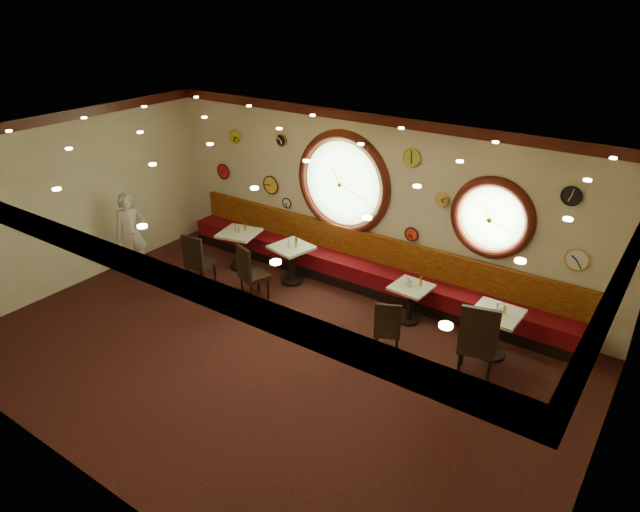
{
  "coord_description": "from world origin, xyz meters",
  "views": [
    {
      "loc": [
        4.76,
        -5.46,
        5.14
      ],
      "look_at": [
        0.4,
        0.8,
        1.5
      ],
      "focal_mm": 32.0,
      "sensor_mm": 36.0,
      "label": 1
    }
  ],
  "objects_px": {
    "condiment_c_salt": "(408,282)",
    "condiment_b_bottle": "(296,242)",
    "condiment_a_pepper": "(239,230)",
    "table_d": "(495,328)",
    "chair_b": "(249,269)",
    "condiment_a_salt": "(235,228)",
    "condiment_b_pepper": "(289,245)",
    "condiment_d_pepper": "(501,309)",
    "table_a": "(240,245)",
    "chair_c": "(388,325)",
    "condiment_d_bottle": "(505,309)",
    "condiment_b_salt": "(289,242)",
    "condiment_a_bottle": "(245,227)",
    "chair_a": "(197,258)",
    "condiment_d_salt": "(498,305)",
    "table_c": "(410,299)",
    "table_b": "(292,260)",
    "condiment_c_bottle": "(421,281)",
    "condiment_c_pepper": "(410,284)",
    "chair_d": "(478,338)",
    "waiter": "(131,234)"
  },
  "relations": [
    {
      "from": "condiment_c_salt",
      "to": "condiment_b_bottle",
      "type": "relative_size",
      "value": 0.65
    },
    {
      "from": "condiment_c_salt",
      "to": "condiment_a_pepper",
      "type": "height_order",
      "value": "condiment_a_pepper"
    },
    {
      "from": "table_d",
      "to": "chair_b",
      "type": "distance_m",
      "value": 4.24
    },
    {
      "from": "condiment_a_pepper",
      "to": "condiment_a_salt",
      "type": "bearing_deg",
      "value": 164.93
    },
    {
      "from": "condiment_b_pepper",
      "to": "condiment_d_pepper",
      "type": "bearing_deg",
      "value": -0.93
    },
    {
      "from": "table_a",
      "to": "chair_c",
      "type": "relative_size",
      "value": 1.44
    },
    {
      "from": "table_a",
      "to": "condiment_a_salt",
      "type": "relative_size",
      "value": 7.75
    },
    {
      "from": "table_a",
      "to": "condiment_c_salt",
      "type": "distance_m",
      "value": 3.63
    },
    {
      "from": "chair_b",
      "to": "condiment_d_pepper",
      "type": "xyz_separation_m",
      "value": [
        4.2,
        0.83,
        0.21
      ]
    },
    {
      "from": "chair_b",
      "to": "condiment_d_bottle",
      "type": "height_order",
      "value": "chair_b"
    },
    {
      "from": "table_d",
      "to": "condiment_b_salt",
      "type": "distance_m",
      "value": 4.05
    },
    {
      "from": "condiment_a_pepper",
      "to": "condiment_a_bottle",
      "type": "relative_size",
      "value": 0.74
    },
    {
      "from": "chair_a",
      "to": "condiment_d_salt",
      "type": "relative_size",
      "value": 5.75
    },
    {
      "from": "table_c",
      "to": "condiment_b_pepper",
      "type": "xyz_separation_m",
      "value": [
        -2.48,
        -0.07,
        0.38
      ]
    },
    {
      "from": "condiment_a_pepper",
      "to": "condiment_a_bottle",
      "type": "height_order",
      "value": "condiment_a_bottle"
    },
    {
      "from": "table_d",
      "to": "condiment_d_pepper",
      "type": "relative_size",
      "value": 7.31
    },
    {
      "from": "condiment_b_salt",
      "to": "condiment_a_salt",
      "type": "bearing_deg",
      "value": -174.21
    },
    {
      "from": "table_b",
      "to": "condiment_a_salt",
      "type": "height_order",
      "value": "condiment_a_salt"
    },
    {
      "from": "chair_c",
      "to": "condiment_a_bottle",
      "type": "relative_size",
      "value": 3.92
    },
    {
      "from": "chair_a",
      "to": "condiment_d_pepper",
      "type": "relative_size",
      "value": 6.27
    },
    {
      "from": "condiment_a_salt",
      "to": "condiment_d_pepper",
      "type": "distance_m",
      "value": 5.29
    },
    {
      "from": "table_b",
      "to": "chair_b",
      "type": "distance_m",
      "value": 0.98
    },
    {
      "from": "table_c",
      "to": "condiment_c_bottle",
      "type": "distance_m",
      "value": 0.36
    },
    {
      "from": "condiment_b_bottle",
      "to": "table_b",
      "type": "bearing_deg",
      "value": -158.03
    },
    {
      "from": "table_d",
      "to": "chair_a",
      "type": "relative_size",
      "value": 1.17
    },
    {
      "from": "condiment_a_salt",
      "to": "condiment_c_salt",
      "type": "height_order",
      "value": "condiment_a_salt"
    },
    {
      "from": "condiment_b_salt",
      "to": "condiment_c_pepper",
      "type": "height_order",
      "value": "condiment_b_salt"
    },
    {
      "from": "table_c",
      "to": "condiment_a_bottle",
      "type": "xyz_separation_m",
      "value": [
        -3.64,
        0.02,
        0.43
      ]
    },
    {
      "from": "chair_b",
      "to": "chair_d",
      "type": "bearing_deg",
      "value": 19.89
    },
    {
      "from": "table_b",
      "to": "condiment_d_bottle",
      "type": "xyz_separation_m",
      "value": [
        4.04,
        -0.11,
        0.36
      ]
    },
    {
      "from": "table_d",
      "to": "condiment_a_pepper",
      "type": "xyz_separation_m",
      "value": [
        -5.14,
        0.03,
        0.35
      ]
    },
    {
      "from": "condiment_a_salt",
      "to": "condiment_a_pepper",
      "type": "height_order",
      "value": "same"
    },
    {
      "from": "condiment_b_salt",
      "to": "condiment_b_bottle",
      "type": "height_order",
      "value": "condiment_b_bottle"
    },
    {
      "from": "chair_d",
      "to": "chair_a",
      "type": "bearing_deg",
      "value": 168.15
    },
    {
      "from": "chair_a",
      "to": "condiment_d_pepper",
      "type": "height_order",
      "value": "chair_a"
    },
    {
      "from": "condiment_a_salt",
      "to": "condiment_b_bottle",
      "type": "relative_size",
      "value": 0.62
    },
    {
      "from": "table_b",
      "to": "condiment_c_bottle",
      "type": "bearing_deg",
      "value": 2.26
    },
    {
      "from": "table_a",
      "to": "table_b",
      "type": "distance_m",
      "value": 1.22
    },
    {
      "from": "condiment_c_bottle",
      "to": "table_c",
      "type": "bearing_deg",
      "value": -143.91
    },
    {
      "from": "table_c",
      "to": "condiment_a_bottle",
      "type": "height_order",
      "value": "condiment_a_bottle"
    },
    {
      "from": "chair_a",
      "to": "chair_b",
      "type": "bearing_deg",
      "value": 2.98
    },
    {
      "from": "table_a",
      "to": "table_c",
      "type": "distance_m",
      "value": 3.69
    },
    {
      "from": "condiment_d_bottle",
      "to": "condiment_c_bottle",
      "type": "bearing_deg",
      "value": 171.49
    },
    {
      "from": "condiment_c_salt",
      "to": "condiment_d_bottle",
      "type": "relative_size",
      "value": 0.8
    },
    {
      "from": "table_b",
      "to": "waiter",
      "type": "distance_m",
      "value": 3.17
    },
    {
      "from": "condiment_b_pepper",
      "to": "condiment_d_salt",
      "type": "bearing_deg",
      "value": 0.09
    },
    {
      "from": "chair_d",
      "to": "condiment_a_salt",
      "type": "distance_m",
      "value": 5.31
    },
    {
      "from": "table_c",
      "to": "condiment_c_salt",
      "type": "bearing_deg",
      "value": -178.89
    },
    {
      "from": "table_a",
      "to": "chair_b",
      "type": "height_order",
      "value": "chair_b"
    },
    {
      "from": "chair_c",
      "to": "condiment_d_salt",
      "type": "xyz_separation_m",
      "value": [
        1.29,
        1.01,
        0.28
      ]
    }
  ]
}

